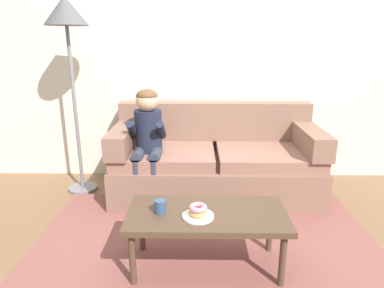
{
  "coord_description": "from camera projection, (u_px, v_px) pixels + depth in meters",
  "views": [
    {
      "loc": [
        -0.07,
        -2.45,
        1.53
      ],
      "look_at": [
        -0.11,
        0.45,
        0.65
      ],
      "focal_mm": 31.82,
      "sensor_mm": 36.0,
      "label": 1
    }
  ],
  "objects": [
    {
      "name": "ground",
      "position": [
        205.0,
        236.0,
        2.78
      ],
      "size": [
        10.0,
        10.0,
        0.0
      ],
      "primitive_type": "plane",
      "color": "brown"
    },
    {
      "name": "wall_back",
      "position": [
        204.0,
        53.0,
        3.72
      ],
      "size": [
        8.0,
        0.1,
        2.8
      ],
      "primitive_type": "cube",
      "color": "silver",
      "rests_on": "ground"
    },
    {
      "name": "area_rug",
      "position": [
        206.0,
        253.0,
        2.54
      ],
      "size": [
        2.68,
        2.01,
        0.01
      ],
      "primitive_type": "cube",
      "color": "brown",
      "rests_on": "ground"
    },
    {
      "name": "couch",
      "position": [
        215.0,
        162.0,
        3.49
      ],
      "size": [
        2.03,
        0.9,
        0.9
      ],
      "color": "#846051",
      "rests_on": "ground"
    },
    {
      "name": "coffee_table",
      "position": [
        207.0,
        218.0,
        2.29
      ],
      "size": [
        1.07,
        0.51,
        0.43
      ],
      "color": "#4C3828",
      "rests_on": "ground"
    },
    {
      "name": "person_child",
      "position": [
        147.0,
        136.0,
        3.21
      ],
      "size": [
        0.34,
        0.58,
        1.1
      ],
      "color": "#1E2338",
      "rests_on": "ground"
    },
    {
      "name": "plate",
      "position": [
        198.0,
        216.0,
        2.22
      ],
      "size": [
        0.21,
        0.21,
        0.01
      ],
      "primitive_type": "cylinder",
      "color": "white",
      "rests_on": "coffee_table"
    },
    {
      "name": "donut",
      "position": [
        198.0,
        213.0,
        2.21
      ],
      "size": [
        0.14,
        0.14,
        0.04
      ],
      "primitive_type": "torus",
      "rotation": [
        0.0,
        0.0,
        1.75
      ],
      "color": "tan",
      "rests_on": "plate"
    },
    {
      "name": "donut_second",
      "position": [
        198.0,
        208.0,
        2.2
      ],
      "size": [
        0.17,
        0.17,
        0.04
      ],
      "primitive_type": "torus",
      "rotation": [
        0.0,
        0.0,
        2.3
      ],
      "color": "pink",
      "rests_on": "donut"
    },
    {
      "name": "mug",
      "position": [
        160.0,
        206.0,
        2.27
      ],
      "size": [
        0.08,
        0.08,
        0.09
      ],
      "primitive_type": "cylinder",
      "color": "#334C72",
      "rests_on": "coffee_table"
    },
    {
      "name": "toy_controller",
      "position": [
        263.0,
        230.0,
        2.83
      ],
      "size": [
        0.23,
        0.09,
        0.05
      ],
      "rotation": [
        0.0,
        0.0,
        0.42
      ],
      "color": "gold",
      "rests_on": "ground"
    },
    {
      "name": "floor_lamp",
      "position": [
        67.0,
        26.0,
        3.18
      ],
      "size": [
        0.41,
        0.41,
        1.93
      ],
      "color": "slate",
      "rests_on": "ground"
    }
  ]
}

